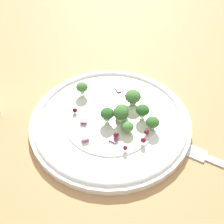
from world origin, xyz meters
The scene contains 22 objects.
ground_plane centered at (0.00, 0.00, -1.00)cm, with size 180.00×180.00×2.00cm, color tan.
plate centered at (0.36, 0.75, 0.86)cm, with size 27.16×27.16×1.70cm.
dressing_pool centered at (0.36, 0.75, 1.30)cm, with size 15.76×15.76×0.20cm, color white.
broccoli_floret_0 centered at (-0.84, 0.61, 3.21)cm, with size 2.28×2.28×2.31cm.
broccoli_floret_1 centered at (3.37, -5.50, 2.82)cm, with size 2.16×2.16×2.19cm.
broccoli_floret_2 centered at (1.97, 0.22, 2.61)cm, with size 2.29×2.29×2.32cm.
broccoli_floret_3 centered at (-0.03, -3.17, 2.46)cm, with size 2.05×2.05×2.07cm.
broccoli_floret_4 centered at (3.98, -2.78, 3.17)cm, with size 2.25×2.25×2.27cm.
broccoli_floret_5 centered at (0.66, -0.96, 3.48)cm, with size 2.54×2.54×2.57cm.
broccoli_floret_6 centered at (5.30, 0.70, 3.07)cm, with size 2.82×2.82×2.86cm.
broccoli_floret_7 centered at (0.52, 8.74, 3.06)cm, with size 2.13×2.13×2.15cm.
cranberry_0 centered at (1.71, -5.81, 2.04)cm, with size 0.79×0.79×0.79cm, color maroon.
cranberry_1 centered at (-3.00, -5.72, 2.07)cm, with size 0.70×0.70×0.70cm, color maroon.
cranberry_2 centered at (-2.21, -2.96, 2.12)cm, with size 0.84×0.84×0.84cm, color maroon.
cranberry_3 centered at (-3.47, 5.91, 1.99)cm, with size 0.78×0.78×0.78cm, color #4C0A14.
cranberry_4 centered at (6.20, 1.27, 2.17)cm, with size 0.89×0.89×0.89cm, color maroon.
cranberry_5 centered at (-0.48, -6.63, 2.19)cm, with size 0.84×0.84×0.84cm, color maroon.
cranberry_6 centered at (-0.36, 1.84, 2.13)cm, with size 0.78×0.78×0.78cm, color maroon.
onion_bit_0 centered at (5.99, 5.00, 1.55)cm, with size 1.38×0.82×0.41cm, color #843D75.
onion_bit_1 centered at (-3.87, 3.09, 1.80)cm, with size 1.02×1.10×0.31cm, color #843D75.
onion_bit_2 centered at (-2.95, -3.06, 1.46)cm, with size 1.15×0.93×0.41cm, color #934C84.
onion_bit_3 centered at (-6.11, -0.13, 1.76)cm, with size 0.82×1.03×0.59cm, color #A35B93.
Camera 1 is at (-23.11, -24.03, 36.86)cm, focal length 46.72 mm.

